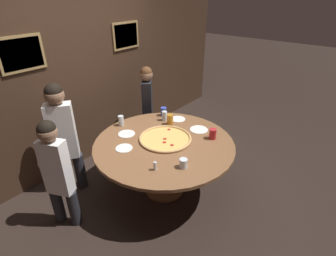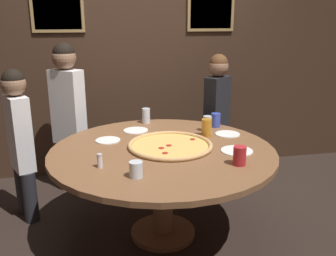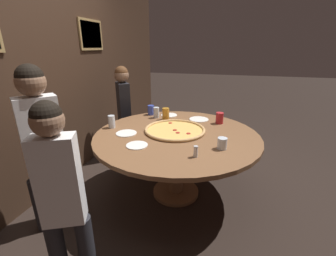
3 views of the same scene
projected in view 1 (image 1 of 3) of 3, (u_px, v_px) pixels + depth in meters
name	position (u px, v px, depth m)	size (l,w,h in m)	color
ground_plane	(164.00, 189.00, 3.55)	(24.00, 24.00, 0.00)	black
back_wall	(85.00, 75.00, 3.73)	(6.40, 0.08, 2.60)	#3D281C
dining_table	(164.00, 150.00, 3.25)	(1.71, 1.71, 0.74)	brown
giant_pizza	(165.00, 138.00, 3.26)	(0.66, 0.66, 0.03)	#EAB75B
drink_cup_beside_pizza	(183.00, 163.00, 2.73)	(0.09, 0.09, 0.10)	silver
drink_cup_near_left	(164.00, 112.00, 3.84)	(0.09, 0.09, 0.13)	#384CB7
drink_cup_far_right	(164.00, 116.00, 3.70)	(0.07, 0.07, 0.14)	silver
drink_cup_front_edge	(121.00, 121.00, 3.56)	(0.07, 0.07, 0.14)	silver
drink_cup_near_right	(170.00, 120.00, 3.58)	(0.09, 0.09, 0.15)	#BC7A23
drink_cup_far_left	(213.00, 134.00, 3.25)	(0.09, 0.09, 0.13)	#B22328
white_plate_beside_cup	(124.00, 148.00, 3.08)	(0.20, 0.20, 0.01)	white
white_plate_far_back	(199.00, 130.00, 3.48)	(0.24, 0.24, 0.01)	white
white_plate_right_side	(178.00, 119.00, 3.75)	(0.21, 0.21, 0.01)	white
white_plate_near_front	(127.00, 134.00, 3.38)	(0.22, 0.22, 0.01)	white
condiment_shaker	(155.00, 166.00, 2.70)	(0.04, 0.04, 0.10)	silver
diner_far_left	(63.00, 134.00, 3.19)	(0.38, 0.33, 1.48)	#232328
diner_far_right	(147.00, 102.00, 4.24)	(0.34, 0.30, 1.35)	#232328
diner_centre_back	(57.00, 169.00, 2.72)	(0.25, 0.35, 1.31)	#232328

